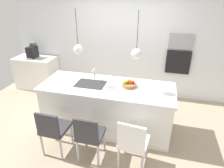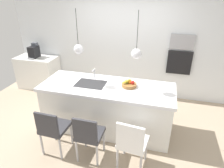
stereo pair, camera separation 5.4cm
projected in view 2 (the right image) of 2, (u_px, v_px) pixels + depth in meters
name	position (u px, v px, depth m)	size (l,w,h in m)	color
floor	(107.00, 126.00, 4.11)	(6.60, 6.60, 0.00)	tan
back_wall	(125.00, 45.00, 4.97)	(6.00, 0.10, 2.60)	white
kitchen_island	(107.00, 107.00, 3.90)	(2.50, 0.94, 0.94)	white
sink_basin	(91.00, 84.00, 3.77)	(0.56, 0.40, 0.02)	#2D2D30
faucet	(94.00, 73.00, 3.89)	(0.02, 0.17, 0.22)	silver
fruit_bowl	(129.00, 84.00, 3.65)	(0.28, 0.28, 0.15)	#9E6B38
side_counter	(39.00, 72.00, 5.59)	(1.10, 0.60, 0.88)	white
coffee_machine	(34.00, 51.00, 5.34)	(0.20, 0.35, 0.38)	black
microwave	(182.00, 42.00, 4.52)	(0.54, 0.08, 0.34)	#9E9EA3
oven	(179.00, 62.00, 4.73)	(0.56, 0.08, 0.56)	black
chair_near	(53.00, 128.00, 3.27)	(0.43, 0.46, 0.87)	#333338
chair_middle	(89.00, 134.00, 3.13)	(0.41, 0.42, 0.87)	#333338
chair_far	(132.00, 142.00, 2.95)	(0.47, 0.46, 0.91)	white
pendant_light_left	(79.00, 49.00, 3.53)	(0.17, 0.17, 0.77)	silver
pendant_light_right	(136.00, 54.00, 3.28)	(0.17, 0.17, 0.77)	silver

